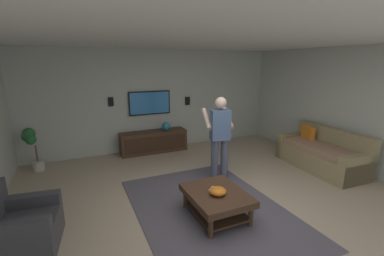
{
  "coord_description": "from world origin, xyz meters",
  "views": [
    {
      "loc": [
        -3.19,
        2.03,
        2.24
      ],
      "look_at": [
        0.86,
        0.19,
        1.15
      ],
      "focal_mm": 24.56,
      "sensor_mm": 36.0,
      "label": 1
    }
  ],
  "objects_px": {
    "couch": "(321,154)",
    "wall_speaker_left": "(187,101)",
    "bowl": "(218,191)",
    "tv": "(150,103)",
    "person_standing": "(220,134)",
    "wall_speaker_right": "(111,102)",
    "remote_white": "(212,189)",
    "media_console": "(154,142)",
    "armchair": "(18,229)",
    "vase_round": "(166,126)",
    "potted_plant_tall": "(31,144)",
    "coffee_table": "(216,198)"
  },
  "relations": [
    {
      "from": "couch",
      "to": "wall_speaker_left",
      "type": "bearing_deg",
      "value": -52.12
    },
    {
      "from": "bowl",
      "to": "couch",
      "type": "bearing_deg",
      "value": -75.56
    },
    {
      "from": "tv",
      "to": "person_standing",
      "type": "bearing_deg",
      "value": 16.57
    },
    {
      "from": "person_standing",
      "to": "wall_speaker_left",
      "type": "xyz_separation_m",
      "value": [
        2.39,
        -0.36,
        0.31
      ]
    },
    {
      "from": "tv",
      "to": "wall_speaker_right",
      "type": "distance_m",
      "value": 0.97
    },
    {
      "from": "couch",
      "to": "remote_white",
      "type": "bearing_deg",
      "value": 14.35
    },
    {
      "from": "media_console",
      "to": "wall_speaker_left",
      "type": "xyz_separation_m",
      "value": [
        0.25,
        -1.07,
        0.97
      ]
    },
    {
      "from": "remote_white",
      "to": "wall_speaker_left",
      "type": "distance_m",
      "value": 3.7
    },
    {
      "from": "bowl",
      "to": "wall_speaker_left",
      "type": "xyz_separation_m",
      "value": [
        3.61,
        -1.09,
        0.79
      ]
    },
    {
      "from": "armchair",
      "to": "person_standing",
      "type": "xyz_separation_m",
      "value": [
        0.77,
        -3.27,
        0.65
      ]
    },
    {
      "from": "vase_round",
      "to": "couch",
      "type": "bearing_deg",
      "value": -133.06
    },
    {
      "from": "wall_speaker_right",
      "to": "potted_plant_tall",
      "type": "bearing_deg",
      "value": 103.35
    },
    {
      "from": "armchair",
      "to": "wall_speaker_right",
      "type": "height_order",
      "value": "wall_speaker_right"
    },
    {
      "from": "coffee_table",
      "to": "media_console",
      "type": "relative_size",
      "value": 0.59
    },
    {
      "from": "armchair",
      "to": "bowl",
      "type": "bearing_deg",
      "value": -3.0
    },
    {
      "from": "person_standing",
      "to": "wall_speaker_left",
      "type": "distance_m",
      "value": 2.44
    },
    {
      "from": "armchair",
      "to": "wall_speaker_right",
      "type": "xyz_separation_m",
      "value": [
        3.16,
        -1.6,
        1.06
      ]
    },
    {
      "from": "armchair",
      "to": "tv",
      "type": "relative_size",
      "value": 0.83
    },
    {
      "from": "coffee_table",
      "to": "wall_speaker_left",
      "type": "xyz_separation_m",
      "value": [
        3.54,
        -1.07,
        0.95
      ]
    },
    {
      "from": "remote_white",
      "to": "vase_round",
      "type": "distance_m",
      "value": 3.18
    },
    {
      "from": "coffee_table",
      "to": "remote_white",
      "type": "relative_size",
      "value": 6.67
    },
    {
      "from": "couch",
      "to": "tv",
      "type": "bearing_deg",
      "value": -39.77
    },
    {
      "from": "remote_white",
      "to": "potted_plant_tall",
      "type": "bearing_deg",
      "value": -86.65
    },
    {
      "from": "media_console",
      "to": "potted_plant_tall",
      "type": "height_order",
      "value": "potted_plant_tall"
    },
    {
      "from": "coffee_table",
      "to": "vase_round",
      "type": "bearing_deg",
      "value": -5.92
    },
    {
      "from": "coffee_table",
      "to": "person_standing",
      "type": "height_order",
      "value": "person_standing"
    },
    {
      "from": "media_console",
      "to": "tv",
      "type": "bearing_deg",
      "value": -180.0
    },
    {
      "from": "potted_plant_tall",
      "to": "vase_round",
      "type": "bearing_deg",
      "value": -87.79
    },
    {
      "from": "potted_plant_tall",
      "to": "armchair",
      "type": "bearing_deg",
      "value": -177.37
    },
    {
      "from": "couch",
      "to": "coffee_table",
      "type": "relative_size",
      "value": 1.94
    },
    {
      "from": "armchair",
      "to": "bowl",
      "type": "relative_size",
      "value": 3.69
    },
    {
      "from": "coffee_table",
      "to": "wall_speaker_right",
      "type": "xyz_separation_m",
      "value": [
        3.54,
        0.96,
        1.04
      ]
    },
    {
      "from": "remote_white",
      "to": "vase_round",
      "type": "height_order",
      "value": "vase_round"
    },
    {
      "from": "couch",
      "to": "person_standing",
      "type": "xyz_separation_m",
      "value": [
        0.43,
        2.33,
        0.61
      ]
    },
    {
      "from": "tv",
      "to": "bowl",
      "type": "bearing_deg",
      "value": -0.37
    },
    {
      "from": "vase_round",
      "to": "person_standing",
      "type": "bearing_deg",
      "value": -169.92
    },
    {
      "from": "armchair",
      "to": "vase_round",
      "type": "bearing_deg",
      "value": 51.78
    },
    {
      "from": "media_console",
      "to": "potted_plant_tall",
      "type": "relative_size",
      "value": 1.8
    },
    {
      "from": "media_console",
      "to": "vase_round",
      "type": "xyz_separation_m",
      "value": [
        -0.04,
        -0.33,
        0.39
      ]
    },
    {
      "from": "tv",
      "to": "bowl",
      "type": "xyz_separation_m",
      "value": [
        -3.6,
        0.02,
        -0.8
      ]
    },
    {
      "from": "wall_speaker_right",
      "to": "media_console",
      "type": "bearing_deg",
      "value": -104.77
    },
    {
      "from": "wall_speaker_left",
      "to": "vase_round",
      "type": "bearing_deg",
      "value": 111.68
    },
    {
      "from": "tv",
      "to": "remote_white",
      "type": "xyz_separation_m",
      "value": [
        -3.43,
        0.03,
        -0.84
      ]
    },
    {
      "from": "bowl",
      "to": "remote_white",
      "type": "height_order",
      "value": "bowl"
    },
    {
      "from": "media_console",
      "to": "remote_white",
      "type": "bearing_deg",
      "value": -0.49
    },
    {
      "from": "vase_round",
      "to": "wall_speaker_right",
      "type": "xyz_separation_m",
      "value": [
        0.29,
        1.3,
        0.68
      ]
    },
    {
      "from": "armchair",
      "to": "media_console",
      "type": "height_order",
      "value": "armchair"
    },
    {
      "from": "wall_speaker_left",
      "to": "couch",
      "type": "bearing_deg",
      "value": -145.07
    },
    {
      "from": "coffee_table",
      "to": "potted_plant_tall",
      "type": "distance_m",
      "value": 4.13
    },
    {
      "from": "media_console",
      "to": "remote_white",
      "type": "distance_m",
      "value": 3.19
    }
  ]
}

